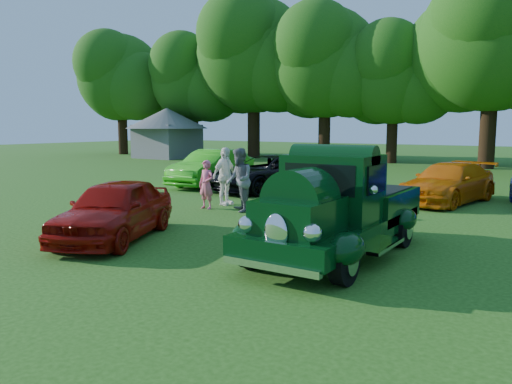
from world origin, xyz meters
The scene contains 11 objects.
ground centered at (0.00, 0.00, 0.00)m, with size 120.00×120.00×0.00m, color #204E12.
hero_pickup centered at (1.53, 0.70, 0.86)m, with size 2.36×5.07×1.98m.
red_convertible centered at (-3.17, -0.75, 0.67)m, with size 1.59×3.94×1.34m, color #980C06.
back_car_lime centered at (-7.62, 8.39, 0.76)m, with size 1.61×4.61×1.52m, color green.
back_car_black centered at (-4.76, 8.20, 0.69)m, with size 2.28×4.95×1.37m, color black.
back_car_orange centered at (1.82, 8.90, 0.65)m, with size 1.82×4.48×1.30m, color #D66307.
spectator_pink centered at (-4.06, 3.59, 0.74)m, with size 0.54×0.36×1.49m, color #EB6181.
spectator_grey centered at (-2.92, 3.71, 0.94)m, with size 0.91×0.71×1.88m, color slate.
spectator_white centered at (-4.04, 4.49, 0.92)m, with size 1.08×0.45×1.84m, color white.
gazebo centered at (-22.00, 21.00, 2.40)m, with size 6.40×6.40×3.90m.
tree_line centered at (0.53, 24.14, 6.94)m, with size 64.67×10.27×12.28m.
Camera 1 is at (5.44, -8.18, 2.52)m, focal length 35.00 mm.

